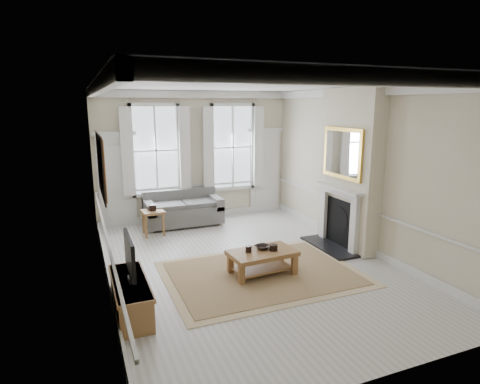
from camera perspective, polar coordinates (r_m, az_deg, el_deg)
name	(u,v)px	position (r m, az deg, el deg)	size (l,w,h in m)	color
floor	(248,265)	(7.92, 1.15, -10.27)	(7.20, 7.20, 0.00)	#B7B5AD
ceiling	(249,84)	(7.32, 1.27, 15.12)	(7.20, 7.20, 0.00)	white
back_wall	(195,156)	(10.80, -6.40, 5.10)	(5.20, 5.20, 0.00)	beige
left_wall	(101,190)	(6.85, -19.19, 0.33)	(7.20, 7.20, 0.00)	beige
right_wall	(362,170)	(8.78, 17.02, 2.99)	(7.20, 7.20, 0.00)	beige
window_left	(156,150)	(10.49, -11.90, 5.81)	(1.26, 0.20, 2.20)	#B2BCC6
window_right	(232,147)	(11.05, -1.08, 6.39)	(1.26, 0.20, 2.20)	#B2BCC6
door_left	(117,182)	(10.48, -17.11, 1.37)	(0.90, 0.08, 2.30)	silver
door_right	(265,172)	(11.56, 3.56, 2.87)	(0.90, 0.08, 2.30)	silver
painting	(101,165)	(7.09, -19.21, 3.59)	(0.05, 1.66, 1.06)	#C76C22
chimney_breast	(350,169)	(8.83, 15.32, 3.14)	(0.35, 1.70, 3.38)	beige
hearth	(329,247)	(8.99, 12.53, -7.59)	(0.55, 1.50, 0.05)	black
fireplace	(338,214)	(8.89, 13.81, -3.10)	(0.21, 1.45, 1.33)	silver
mirror	(342,153)	(8.65, 14.31, 5.36)	(0.06, 1.26, 1.06)	gold
sofa	(183,211)	(10.46, -8.15, -2.64)	(1.93, 0.94, 0.88)	#565654
side_table	(153,215)	(9.72, -12.28, -3.22)	(0.53, 0.53, 0.60)	brown
rug	(262,273)	(7.51, 3.15, -11.50)	(3.50, 2.60, 0.02)	#8E6C49
coffee_table	(262,255)	(7.37, 3.19, -8.96)	(1.25, 0.79, 0.45)	brown
ceramic_pot_a	(249,249)	(7.27, 1.23, -8.10)	(0.11, 0.11, 0.11)	black
ceramic_pot_b	(273,248)	(7.37, 4.79, -7.89)	(0.15, 0.15, 0.11)	black
bowl	(262,247)	(7.44, 3.22, -7.84)	(0.27, 0.27, 0.07)	black
tv_stand	(131,297)	(6.34, -15.28, -14.19)	(0.46, 1.43, 0.51)	brown
tv	(130,255)	(6.09, -15.41, -8.66)	(0.08, 0.90, 0.68)	black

